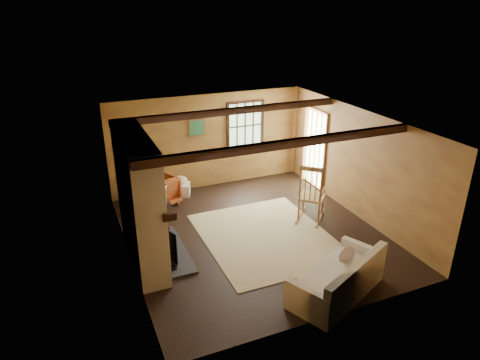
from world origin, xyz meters
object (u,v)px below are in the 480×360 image
rocking_chair (311,196)px  sofa (340,281)px  armchair (159,191)px  laundry_basket (180,189)px  fireplace (141,205)px

rocking_chair → sofa: rocking_chair is taller
sofa → armchair: size_ratio=2.58×
sofa → laundry_basket: size_ratio=3.97×
fireplace → sofa: 3.69m
laundry_basket → armchair: (-0.58, -0.33, 0.20)m
sofa → armchair: 4.88m
armchair → laundry_basket: bearing=-175.3°
fireplace → armchair: bearing=70.3°
rocking_chair → laundry_basket: (-2.35, 2.31, -0.40)m
rocking_chair → armchair: 3.53m
laundry_basket → armchair: armchair is taller
fireplace → armchair: (0.76, 2.12, -0.75)m
armchair → fireplace: bearing=44.8°
fireplace → sofa: size_ratio=1.21×
fireplace → armchair: 2.38m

